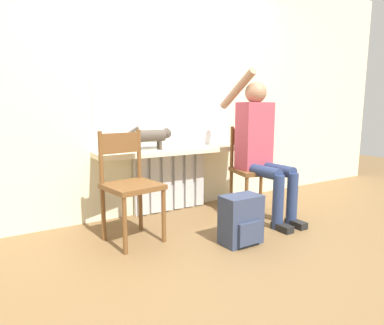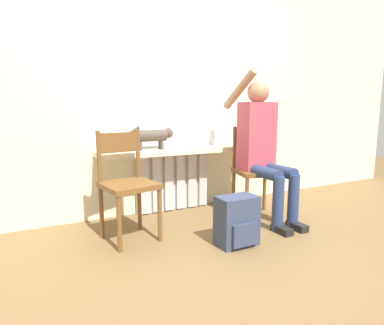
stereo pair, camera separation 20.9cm
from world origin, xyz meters
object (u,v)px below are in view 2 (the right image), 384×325
at_px(cat, 153,136).
at_px(backpack, 237,221).
at_px(person, 262,143).
at_px(chair_right, 255,169).
at_px(chair_left, 127,182).

height_order(cat, backpack, cat).
xyz_separation_m(person, cat, (-0.92, 0.53, 0.07)).
xyz_separation_m(chair_right, backpack, (-0.59, -0.53, -0.28)).
xyz_separation_m(chair_right, person, (-0.01, -0.10, 0.27)).
relative_size(chair_right, person, 0.62).
bearing_deg(cat, person, -29.95).
distance_m(person, backpack, 0.91).
bearing_deg(chair_left, cat, 37.92).
height_order(chair_right, person, person).
xyz_separation_m(chair_left, backpack, (0.72, -0.53, -0.28)).
xyz_separation_m(cat, backpack, (0.34, -0.95, -0.62)).
bearing_deg(chair_left, person, -14.08).
relative_size(cat, backpack, 1.39).
height_order(chair_left, backpack, chair_left).
height_order(chair_right, cat, cat).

